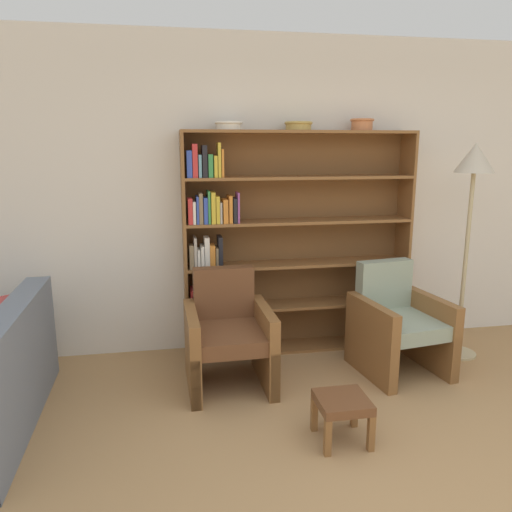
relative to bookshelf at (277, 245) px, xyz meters
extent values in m
cube|color=silver|center=(0.38, 0.17, 0.41)|extent=(12.00, 0.06, 2.75)
cube|color=brown|center=(-0.81, -0.02, 0.01)|extent=(0.02, 0.30, 1.95)
cube|color=brown|center=(1.18, -0.02, 0.01)|extent=(0.02, 0.30, 1.95)
cube|color=brown|center=(0.18, -0.02, 0.97)|extent=(1.96, 0.30, 0.02)
cube|color=brown|center=(0.18, -0.02, -0.95)|extent=(1.96, 0.30, 0.03)
cube|color=brown|center=(0.18, 0.12, 0.01)|extent=(1.96, 0.01, 1.95)
cube|color=red|center=(-0.77, -0.06, -0.84)|extent=(0.03, 0.18, 0.19)
cube|color=orange|center=(-0.73, -0.09, -0.83)|extent=(0.03, 0.12, 0.21)
cube|color=black|center=(-0.69, -0.08, -0.86)|extent=(0.02, 0.14, 0.16)
cube|color=#388C47|center=(-0.67, -0.09, -0.84)|extent=(0.02, 0.13, 0.20)
cube|color=#388C47|center=(-0.64, -0.06, -0.86)|extent=(0.02, 0.17, 0.16)
cube|color=#669EB2|center=(-0.61, -0.05, -0.81)|extent=(0.04, 0.19, 0.25)
cube|color=orange|center=(-0.56, -0.07, -0.83)|extent=(0.03, 0.17, 0.21)
cube|color=#994C99|center=(-0.52, -0.05, -0.86)|extent=(0.04, 0.20, 0.17)
cube|color=gold|center=(-0.49, -0.07, -0.84)|extent=(0.02, 0.16, 0.21)
cube|color=#7F6B4C|center=(-0.47, -0.06, -0.83)|extent=(0.02, 0.18, 0.22)
cube|color=white|center=(-0.44, -0.07, -0.85)|extent=(0.02, 0.16, 0.17)
cube|color=brown|center=(0.18, -0.02, -0.55)|extent=(1.96, 0.30, 0.03)
cube|color=red|center=(-0.76, -0.06, -0.44)|extent=(0.03, 0.18, 0.19)
cube|color=white|center=(-0.73, -0.08, -0.45)|extent=(0.03, 0.14, 0.17)
cube|color=red|center=(-0.70, -0.07, -0.45)|extent=(0.04, 0.17, 0.18)
cube|color=#334CB2|center=(-0.66, -0.08, -0.41)|extent=(0.02, 0.13, 0.26)
cube|color=black|center=(-0.62, -0.06, -0.44)|extent=(0.04, 0.18, 0.18)
cube|color=#B2A899|center=(-0.57, -0.07, -0.41)|extent=(0.03, 0.17, 0.26)
cube|color=white|center=(-0.54, -0.08, -0.42)|extent=(0.03, 0.14, 0.24)
cube|color=#B2A899|center=(-0.50, -0.06, -0.41)|extent=(0.04, 0.18, 0.25)
cube|color=#334CB2|center=(-0.45, -0.07, -0.44)|extent=(0.03, 0.16, 0.20)
cube|color=brown|center=(0.18, -0.02, -0.17)|extent=(1.96, 0.30, 0.02)
cube|color=#7F6B4C|center=(-0.76, -0.09, -0.06)|extent=(0.04, 0.13, 0.20)
cube|color=#B2A899|center=(-0.73, -0.05, -0.02)|extent=(0.02, 0.19, 0.26)
cube|color=white|center=(-0.70, -0.08, -0.07)|extent=(0.02, 0.14, 0.16)
cube|color=white|center=(-0.67, -0.07, -0.06)|extent=(0.03, 0.17, 0.19)
cube|color=white|center=(-0.63, -0.08, -0.02)|extent=(0.04, 0.15, 0.26)
cube|color=orange|center=(-0.59, -0.07, -0.06)|extent=(0.04, 0.15, 0.20)
cube|color=#7F6B4C|center=(-0.55, -0.05, -0.07)|extent=(0.02, 0.20, 0.17)
cube|color=black|center=(-0.52, -0.06, -0.03)|extent=(0.03, 0.18, 0.26)
cube|color=brown|center=(0.18, -0.02, 0.21)|extent=(1.96, 0.30, 0.02)
cube|color=red|center=(-0.76, -0.09, 0.33)|extent=(0.04, 0.12, 0.21)
cube|color=white|center=(-0.73, -0.06, 0.32)|extent=(0.02, 0.17, 0.19)
cube|color=#334CB2|center=(-0.70, -0.06, 0.34)|extent=(0.02, 0.18, 0.23)
cube|color=#7F6B4C|center=(-0.67, -0.08, 0.35)|extent=(0.03, 0.15, 0.25)
cube|color=#334CB2|center=(-0.63, -0.07, 0.33)|extent=(0.03, 0.15, 0.22)
cube|color=#388C47|center=(-0.61, -0.06, 0.36)|extent=(0.02, 0.17, 0.27)
cube|color=gold|center=(-0.57, -0.06, 0.35)|extent=(0.04, 0.17, 0.26)
cube|color=gold|center=(-0.53, -0.08, 0.34)|extent=(0.03, 0.15, 0.23)
cube|color=#B2A899|center=(-0.51, -0.06, 0.31)|extent=(0.02, 0.18, 0.18)
cube|color=orange|center=(-0.47, -0.07, 0.32)|extent=(0.04, 0.17, 0.20)
cube|color=orange|center=(-0.43, -0.06, 0.34)|extent=(0.03, 0.18, 0.23)
cube|color=black|center=(-0.39, -0.07, 0.33)|extent=(0.03, 0.16, 0.21)
cube|color=#994C99|center=(-0.36, -0.07, 0.35)|extent=(0.02, 0.16, 0.25)
cube|color=brown|center=(0.18, -0.02, 0.59)|extent=(1.96, 0.30, 0.02)
cube|color=#334CB2|center=(-0.76, -0.09, 0.71)|extent=(0.04, 0.13, 0.22)
cube|color=red|center=(-0.71, -0.07, 0.74)|extent=(0.04, 0.16, 0.27)
cube|color=#669EB2|center=(-0.67, -0.05, 0.69)|extent=(0.02, 0.20, 0.18)
cube|color=black|center=(-0.63, -0.07, 0.73)|extent=(0.04, 0.16, 0.26)
cube|color=#388C47|center=(-0.59, -0.08, 0.69)|extent=(0.04, 0.14, 0.19)
cube|color=gold|center=(-0.55, -0.08, 0.69)|extent=(0.03, 0.13, 0.17)
cube|color=gold|center=(-0.52, -0.08, 0.74)|extent=(0.02, 0.14, 0.28)
cube|color=orange|center=(-0.49, -0.06, 0.72)|extent=(0.02, 0.19, 0.23)
cylinder|color=silver|center=(-0.42, -0.02, 1.01)|extent=(0.21, 0.21, 0.06)
torus|color=silver|center=(-0.42, -0.02, 1.04)|extent=(0.23, 0.23, 0.02)
cylinder|color=tan|center=(0.17, -0.02, 1.01)|extent=(0.21, 0.21, 0.07)
torus|color=tan|center=(0.17, -0.02, 1.04)|extent=(0.24, 0.24, 0.02)
cylinder|color=#C67547|center=(0.73, -0.02, 1.03)|extent=(0.18, 0.18, 0.09)
torus|color=#C67547|center=(0.73, -0.02, 1.07)|extent=(0.20, 0.20, 0.02)
cube|color=slate|center=(-1.95, -0.97, -0.35)|extent=(0.21, 1.63, 0.38)
cube|color=#A83838|center=(-2.09, -0.74, -0.36)|extent=(0.18, 0.36, 0.37)
cube|color=brown|center=(-0.23, -0.96, -0.78)|extent=(0.07, 0.07, 0.38)
cube|color=brown|center=(-0.80, -0.97, -0.78)|extent=(0.07, 0.07, 0.38)
cube|color=brown|center=(-0.24, -0.35, -0.78)|extent=(0.07, 0.07, 0.38)
cube|color=brown|center=(-0.81, -0.36, -0.78)|extent=(0.07, 0.07, 0.38)
cube|color=brown|center=(-0.52, -0.66, -0.56)|extent=(0.49, 0.65, 0.12)
cube|color=brown|center=(-0.53, -0.38, -0.31)|extent=(0.48, 0.13, 0.44)
cube|color=brown|center=(-0.24, -0.65, -0.66)|extent=(0.09, 0.68, 0.62)
cube|color=brown|center=(-0.80, -0.66, -0.66)|extent=(0.09, 0.68, 0.62)
cube|color=brown|center=(1.21, -0.92, -0.78)|extent=(0.08, 0.08, 0.38)
cube|color=brown|center=(0.65, -1.00, -0.78)|extent=(0.08, 0.08, 0.38)
cube|color=brown|center=(1.12, -0.32, -0.78)|extent=(0.08, 0.08, 0.38)
cube|color=brown|center=(0.56, -0.40, -0.78)|extent=(0.08, 0.08, 0.38)
cube|color=gray|center=(0.88, -0.66, -0.56)|extent=(0.57, 0.70, 0.12)
cube|color=gray|center=(0.84, -0.38, -0.31)|extent=(0.49, 0.19, 0.44)
cube|color=brown|center=(1.16, -0.62, -0.66)|extent=(0.18, 0.68, 0.62)
cube|color=brown|center=(0.61, -0.70, -0.66)|extent=(0.18, 0.68, 0.62)
cylinder|color=tan|center=(1.56, -0.42, -0.96)|extent=(0.32, 0.32, 0.02)
cylinder|color=tan|center=(1.56, -0.42, -0.15)|extent=(0.04, 0.04, 1.59)
cone|color=#BCB29E|center=(1.56, -0.42, 0.76)|extent=(0.32, 0.32, 0.24)
cube|color=brown|center=(-0.06, -1.38, -0.85)|extent=(0.04, 0.04, 0.23)
cube|color=brown|center=(0.22, -1.38, -0.85)|extent=(0.04, 0.04, 0.23)
cube|color=brown|center=(-0.06, -1.65, -0.85)|extent=(0.04, 0.04, 0.23)
cube|color=brown|center=(0.22, -1.65, -0.85)|extent=(0.04, 0.04, 0.23)
cube|color=brown|center=(0.08, -1.52, -0.70)|extent=(0.32, 0.32, 0.06)
camera|label=1|loc=(-0.95, -4.20, 0.86)|focal=35.00mm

